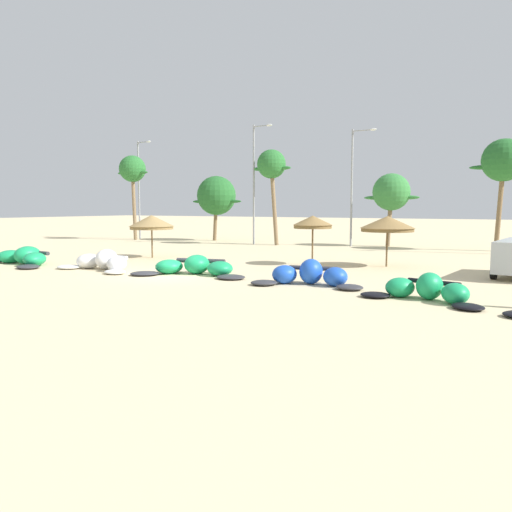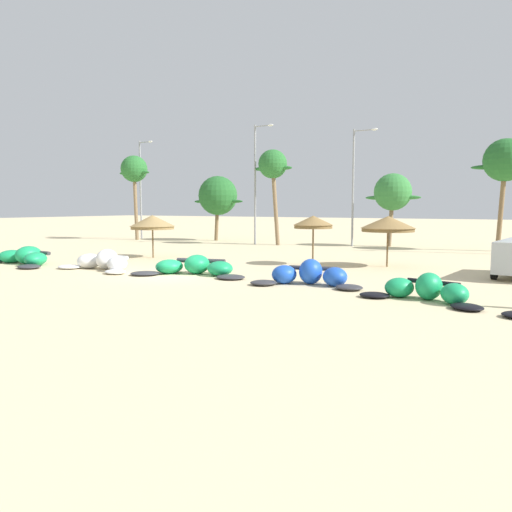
{
  "view_description": "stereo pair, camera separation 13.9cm",
  "coord_description": "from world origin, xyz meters",
  "px_view_note": "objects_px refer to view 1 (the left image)",
  "views": [
    {
      "loc": [
        16.18,
        -19.46,
        3.46
      ],
      "look_at": [
        3.89,
        2.0,
        1.0
      ],
      "focal_mm": 34.73,
      "sensor_mm": 36.0,
      "label": 1
    },
    {
      "loc": [
        16.3,
        -19.39,
        3.46
      ],
      "look_at": [
        3.89,
        2.0,
        1.0
      ],
      "focal_mm": 34.73,
      "sensor_mm": 36.0,
      "label": 2
    }
  ],
  "objects_px": {
    "beach_umbrella_near_palms": "(387,224)",
    "palm_center_right": "(504,161)",
    "beach_umbrella_middle": "(313,222)",
    "palm_left": "(216,196)",
    "kite_right_of_center": "(427,290)",
    "kite_left_of_center": "(194,267)",
    "kite_center": "(310,275)",
    "beach_umbrella_near_van": "(152,222)",
    "lamppost_west": "(140,185)",
    "palm_left_of_gap": "(272,166)",
    "kite_left": "(103,262)",
    "lamppost_east_center": "(354,182)",
    "palm_leftmost": "(133,170)",
    "kite_far_left": "(23,258)",
    "palm_center_left": "(391,193)",
    "lamppost_west_center": "(255,179)"
  },
  "relations": [
    {
      "from": "kite_left",
      "to": "palm_left",
      "type": "relative_size",
      "value": 0.82
    },
    {
      "from": "kite_left_of_center",
      "to": "kite_right_of_center",
      "type": "bearing_deg",
      "value": -6.72
    },
    {
      "from": "kite_left",
      "to": "palm_left_of_gap",
      "type": "bearing_deg",
      "value": 91.03
    },
    {
      "from": "kite_left",
      "to": "kite_left_of_center",
      "type": "xyz_separation_m",
      "value": [
        5.56,
        0.96,
        -0.05
      ]
    },
    {
      "from": "beach_umbrella_near_palms",
      "to": "palm_center_right",
      "type": "height_order",
      "value": "palm_center_right"
    },
    {
      "from": "palm_left",
      "to": "beach_umbrella_near_palms",
      "type": "bearing_deg",
      "value": -32.65
    },
    {
      "from": "kite_right_of_center",
      "to": "beach_umbrella_near_palms",
      "type": "distance_m",
      "value": 10.72
    },
    {
      "from": "kite_center",
      "to": "palm_left",
      "type": "height_order",
      "value": "palm_left"
    },
    {
      "from": "kite_right_of_center",
      "to": "kite_left_of_center",
      "type": "bearing_deg",
      "value": 173.28
    },
    {
      "from": "palm_left_of_gap",
      "to": "lamppost_west_center",
      "type": "height_order",
      "value": "lamppost_west_center"
    },
    {
      "from": "kite_far_left",
      "to": "beach_umbrella_middle",
      "type": "distance_m",
      "value": 17.59
    },
    {
      "from": "beach_umbrella_near_van",
      "to": "kite_center",
      "type": "bearing_deg",
      "value": -21.42
    },
    {
      "from": "beach_umbrella_near_van",
      "to": "lamppost_west_center",
      "type": "height_order",
      "value": "lamppost_west_center"
    },
    {
      "from": "kite_far_left",
      "to": "beach_umbrella_middle",
      "type": "bearing_deg",
      "value": 29.07
    },
    {
      "from": "beach_umbrella_near_palms",
      "to": "palm_left",
      "type": "xyz_separation_m",
      "value": [
        -21.18,
        13.58,
        2.09
      ]
    },
    {
      "from": "palm_leftmost",
      "to": "beach_umbrella_middle",
      "type": "bearing_deg",
      "value": -24.64
    },
    {
      "from": "beach_umbrella_near_palms",
      "to": "kite_center",
      "type": "bearing_deg",
      "value": -97.83
    },
    {
      "from": "kite_far_left",
      "to": "kite_left",
      "type": "bearing_deg",
      "value": 5.17
    },
    {
      "from": "beach_umbrella_middle",
      "to": "palm_left",
      "type": "height_order",
      "value": "palm_left"
    },
    {
      "from": "beach_umbrella_near_van",
      "to": "palm_left",
      "type": "bearing_deg",
      "value": 109.84
    },
    {
      "from": "kite_right_of_center",
      "to": "beach_umbrella_near_palms",
      "type": "bearing_deg",
      "value": 112.96
    },
    {
      "from": "beach_umbrella_middle",
      "to": "lamppost_west_center",
      "type": "relative_size",
      "value": 0.27
    },
    {
      "from": "kite_right_of_center",
      "to": "palm_center_left",
      "type": "height_order",
      "value": "palm_center_left"
    },
    {
      "from": "kite_left_of_center",
      "to": "beach_umbrella_near_palms",
      "type": "distance_m",
      "value": 11.47
    },
    {
      "from": "kite_far_left",
      "to": "kite_right_of_center",
      "type": "bearing_deg",
      "value": 0.33
    },
    {
      "from": "beach_umbrella_near_van",
      "to": "palm_leftmost",
      "type": "relative_size",
      "value": 0.35
    },
    {
      "from": "kite_far_left",
      "to": "lamppost_east_center",
      "type": "relative_size",
      "value": 0.62
    },
    {
      "from": "beach_umbrella_middle",
      "to": "palm_leftmost",
      "type": "bearing_deg",
      "value": 155.36
    },
    {
      "from": "beach_umbrella_near_palms",
      "to": "palm_center_right",
      "type": "bearing_deg",
      "value": 70.99
    },
    {
      "from": "beach_umbrella_middle",
      "to": "kite_right_of_center",
      "type": "bearing_deg",
      "value": -45.55
    },
    {
      "from": "kite_center",
      "to": "kite_right_of_center",
      "type": "bearing_deg",
      "value": -13.2
    },
    {
      "from": "palm_center_left",
      "to": "lamppost_east_center",
      "type": "relative_size",
      "value": 0.63
    },
    {
      "from": "kite_left_of_center",
      "to": "lamppost_west",
      "type": "bearing_deg",
      "value": 137.92
    },
    {
      "from": "kite_right_of_center",
      "to": "lamppost_east_center",
      "type": "bearing_deg",
      "value": 114.91
    },
    {
      "from": "palm_left",
      "to": "palm_left_of_gap",
      "type": "height_order",
      "value": "palm_left_of_gap"
    },
    {
      "from": "kite_center",
      "to": "beach_umbrella_near_van",
      "type": "distance_m",
      "value": 15.24
    },
    {
      "from": "palm_leftmost",
      "to": "palm_center_left",
      "type": "height_order",
      "value": "palm_leftmost"
    },
    {
      "from": "kite_left_of_center",
      "to": "beach_umbrella_near_van",
      "type": "relative_size",
      "value": 2.05
    },
    {
      "from": "kite_far_left",
      "to": "beach_umbrella_near_palms",
      "type": "height_order",
      "value": "beach_umbrella_near_palms"
    },
    {
      "from": "kite_left",
      "to": "palm_center_left",
      "type": "height_order",
      "value": "palm_center_left"
    },
    {
      "from": "lamppost_east_center",
      "to": "palm_leftmost",
      "type": "bearing_deg",
      "value": -172.63
    },
    {
      "from": "beach_umbrella_near_van",
      "to": "lamppost_west_center",
      "type": "relative_size",
      "value": 0.28
    },
    {
      "from": "beach_umbrella_middle",
      "to": "palm_left_of_gap",
      "type": "bearing_deg",
      "value": 127.01
    },
    {
      "from": "kite_left_of_center",
      "to": "lamppost_east_center",
      "type": "distance_m",
      "value": 22.25
    },
    {
      "from": "beach_umbrella_middle",
      "to": "palm_center_left",
      "type": "relative_size",
      "value": 0.46
    },
    {
      "from": "beach_umbrella_near_van",
      "to": "lamppost_west",
      "type": "distance_m",
      "value": 21.16
    },
    {
      "from": "beach_umbrella_middle",
      "to": "palm_left",
      "type": "distance_m",
      "value": 22.77
    },
    {
      "from": "beach_umbrella_near_van",
      "to": "beach_umbrella_near_palms",
      "type": "height_order",
      "value": "beach_umbrella_near_palms"
    },
    {
      "from": "kite_center",
      "to": "palm_center_left",
      "type": "relative_size",
      "value": 0.81
    },
    {
      "from": "beach_umbrella_middle",
      "to": "kite_left_of_center",
      "type": "bearing_deg",
      "value": -116.96
    }
  ]
}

